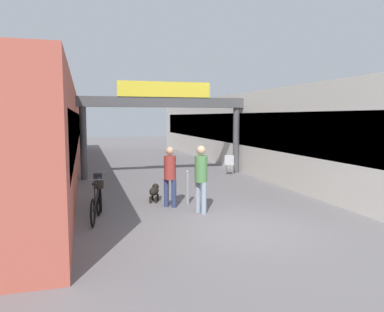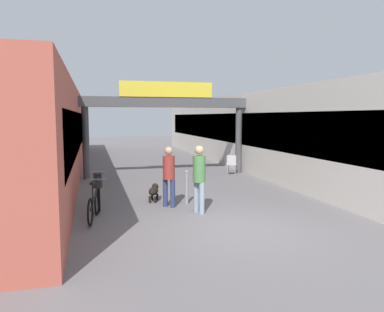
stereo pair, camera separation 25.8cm
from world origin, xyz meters
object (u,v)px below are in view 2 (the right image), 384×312
Objects in this scene: dog_on_leash at (154,191)px; bicycle_black_nearest at (94,202)px; pedestrian_companion at (199,174)px; pedestrian_with_dog at (169,173)px; bollard_post_metal at (187,187)px; cafe_chair_aluminium_nearer at (232,163)px; bicycle_blue_second at (98,192)px.

dog_on_leash is 0.43× the size of bicycle_black_nearest.
bicycle_black_nearest is (-2.69, 0.11, -0.61)m from pedestrian_companion.
pedestrian_with_dog is 1.72× the size of bollard_post_metal.
pedestrian_companion is 1.80× the size of bollard_post_metal.
bicycle_black_nearest is 8.24m from cafe_chair_aluminium_nearer.
bicycle_blue_second is at bearing 84.93° from bicycle_black_nearest.
bicycle_black_nearest is 1.88× the size of cafe_chair_aluminium_nearer.
bicycle_black_nearest is 2.82m from bollard_post_metal.
pedestrian_companion is at bearing -54.35° from pedestrian_with_dog.
pedestrian_companion is at bearing -118.41° from cafe_chair_aluminium_nearer.
pedestrian_companion is 2.03× the size of cafe_chair_aluminium_nearer.
dog_on_leash is 0.73× the size of bollard_post_metal.
bicycle_black_nearest is (-2.06, -0.77, -0.55)m from pedestrian_with_dog.
cafe_chair_aluminium_nearer is at bearing 45.28° from dog_on_leash.
dog_on_leash is at bearing 144.96° from bollard_post_metal.
bicycle_blue_second is (-2.58, 1.42, -0.61)m from pedestrian_companion.
dog_on_leash is 0.82× the size of cafe_chair_aluminium_nearer.
pedestrian_companion reaches higher than pedestrian_with_dog.
bicycle_black_nearest and bicycle_blue_second have the same top height.
bollard_post_metal is (2.63, 1.00, 0.07)m from bicycle_black_nearest.
pedestrian_with_dog is 1.03× the size of bicycle_black_nearest.
cafe_chair_aluminium_nearer is (5.88, 5.77, 0.10)m from bicycle_black_nearest.
pedestrian_companion reaches higher than dog_on_leash.
dog_on_leash is at bearing 42.55° from bicycle_black_nearest.
cafe_chair_aluminium_nearer is (5.76, 4.47, 0.10)m from bicycle_blue_second.
bollard_post_metal is (-0.06, 1.11, -0.53)m from pedestrian_companion.
bollard_post_metal is at bearing 93.11° from pedestrian_companion.
pedestrian_companion reaches higher than bicycle_blue_second.
bicycle_blue_second is (-1.94, 0.53, -0.55)m from pedestrian_with_dog.
pedestrian_companion is at bearing -86.89° from bollard_post_metal.
pedestrian_with_dog is 2.09m from bicycle_blue_second.
bicycle_black_nearest is at bearing 177.60° from pedestrian_companion.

